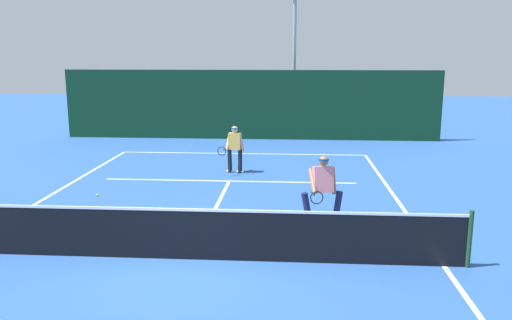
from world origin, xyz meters
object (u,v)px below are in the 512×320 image
Objects in this scene: player_far at (235,147)px; light_pole at (294,45)px; tennis_ball at (97,195)px; player_near at (323,188)px.

light_pole is at bearing -94.14° from player_far.
player_far is at bearing 41.85° from tennis_ball.
player_far is 9.47m from light_pole.
player_near is 6.58m from tennis_ball.
tennis_ball is at bearing -31.70° from player_near.
tennis_ball is at bearing -114.98° from light_pole.
light_pole is at bearing 65.02° from tennis_ball.
tennis_ball is at bearing 50.51° from player_far.
player_near is 1.06× the size of player_far.
player_far reaches higher than tennis_ball.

